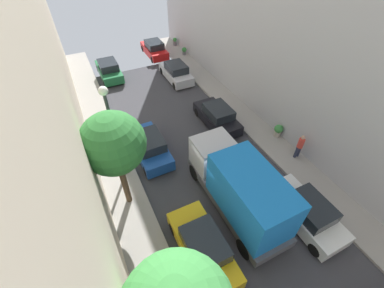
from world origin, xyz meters
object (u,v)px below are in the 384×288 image
at_px(lamp_post, 112,123).
at_px(parked_car_right_4, 154,49).
at_px(potted_plant_5, 100,150).
at_px(parked_car_left_4, 109,70).
at_px(parked_car_right_1, 306,212).
at_px(potted_plant_4, 184,51).
at_px(parked_car_left_3, 150,146).
at_px(parked_car_right_3, 176,72).
at_px(potted_plant_1, 175,41).
at_px(pedestrian, 300,146).
at_px(parked_car_right_2, 217,117).
at_px(delivery_truck, 239,187).
at_px(parked_car_left_2, 203,247).
at_px(street_tree_2, 113,144).
at_px(potted_plant_3, 278,130).

bearing_deg(lamp_post, parked_car_right_4, 64.11).
distance_m(parked_car_right_4, potted_plant_5, 15.30).
xyz_separation_m(parked_car_left_4, parked_car_right_1, (5.40, -19.31, 0.00)).
distance_m(parked_car_left_4, potted_plant_4, 8.32).
bearing_deg(parked_car_left_3, parked_car_right_3, 56.81).
xyz_separation_m(parked_car_right_1, potted_plant_1, (2.94, 23.28, -0.12)).
xyz_separation_m(parked_car_right_4, pedestrian, (2.79, -18.41, 0.35)).
relative_size(parked_car_right_3, potted_plant_4, 5.38).
xyz_separation_m(parked_car_left_4, parked_car_right_2, (5.40, -10.62, 0.00)).
bearing_deg(delivery_truck, lamp_post, 133.88).
distance_m(parked_car_left_4, parked_car_right_3, 6.27).
xyz_separation_m(parked_car_left_3, pedestrian, (8.19, -4.36, 0.35)).
xyz_separation_m(parked_car_right_3, potted_plant_1, (2.94, 7.14, -0.12)).
relative_size(pedestrian, potted_plant_1, 2.03).
bearing_deg(potted_plant_5, parked_car_left_3, -22.39).
distance_m(potted_plant_1, potted_plant_4, 2.79).
distance_m(parked_car_left_2, parked_car_right_3, 16.37).
height_order(parked_car_right_3, potted_plant_1, parked_car_right_3).
xyz_separation_m(parked_car_right_2, potted_plant_4, (2.84, 11.80, -0.14)).
relative_size(parked_car_right_2, pedestrian, 2.44).
xyz_separation_m(street_tree_2, potted_plant_5, (-0.65, 4.10, -3.69)).
height_order(parked_car_left_4, parked_car_right_4, same).
height_order(parked_car_left_2, lamp_post, lamp_post).
height_order(potted_plant_1, potted_plant_3, potted_plant_3).
bearing_deg(potted_plant_1, lamp_post, -122.01).
bearing_deg(parked_car_left_2, delivery_truck, 27.78).
bearing_deg(parked_car_left_4, parked_car_right_1, -74.38).
bearing_deg(pedestrian, parked_car_right_2, 118.31).
height_order(parked_car_right_1, potted_plant_4, parked_car_right_1).
bearing_deg(pedestrian, potted_plant_3, 83.87).
height_order(delivery_truck, pedestrian, delivery_truck).
height_order(potted_plant_3, lamp_post, lamp_post).
height_order(potted_plant_4, lamp_post, lamp_post).
bearing_deg(lamp_post, parked_car_left_2, -72.98).
relative_size(parked_car_left_3, parked_car_right_1, 1.00).
distance_m(parked_car_left_4, parked_car_right_4, 6.00).
bearing_deg(parked_car_right_1, parked_car_left_2, 172.78).
bearing_deg(potted_plant_3, potted_plant_5, 163.04).
bearing_deg(lamp_post, parked_car_left_3, 27.52).
bearing_deg(street_tree_2, potted_plant_4, 56.02).
height_order(parked_car_right_3, lamp_post, lamp_post).
relative_size(parked_car_right_3, pedestrian, 2.44).
bearing_deg(potted_plant_4, delivery_truck, -106.77).
height_order(delivery_truck, lamp_post, lamp_post).
height_order(parked_car_left_2, potted_plant_5, parked_car_left_2).
height_order(parked_car_right_4, pedestrian, pedestrian).
height_order(pedestrian, street_tree_2, street_tree_2).
relative_size(parked_car_left_4, parked_car_right_1, 1.00).
relative_size(parked_car_right_2, potted_plant_4, 5.38).
xyz_separation_m(pedestrian, lamp_post, (-10.09, 3.37, 2.89)).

